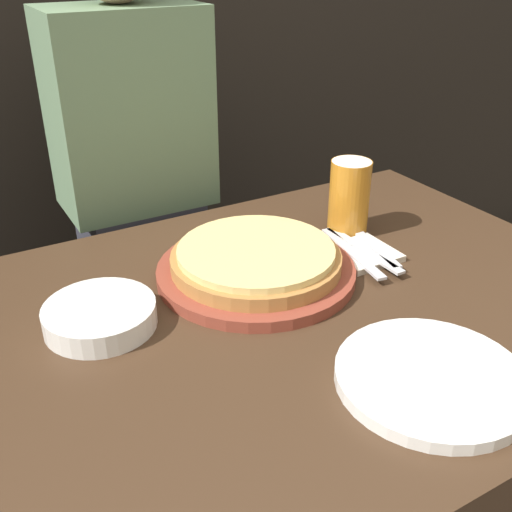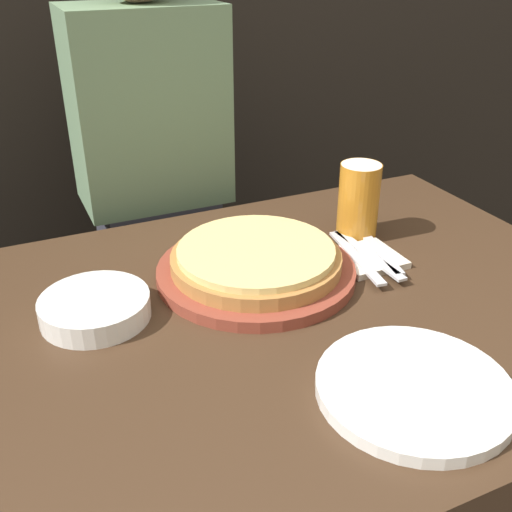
# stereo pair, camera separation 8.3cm
# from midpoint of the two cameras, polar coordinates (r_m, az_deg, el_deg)

# --- Properties ---
(dining_table) EXTENTS (1.20, 0.81, 0.72)m
(dining_table) POSITION_cam_midpoint_polar(r_m,az_deg,el_deg) (1.17, 2.69, -20.35)
(dining_table) COLOR #3D2819
(dining_table) RESTS_ON ground_plane
(pizza_on_board) EXTENTS (0.34, 0.34, 0.06)m
(pizza_on_board) POSITION_cam_midpoint_polar(r_m,az_deg,el_deg) (1.02, 2.34, -0.79)
(pizza_on_board) COLOR brown
(pizza_on_board) RESTS_ON dining_table
(beer_glass) EXTENTS (0.08, 0.08, 0.15)m
(beer_glass) POSITION_cam_midpoint_polar(r_m,az_deg,el_deg) (1.16, 11.81, 5.35)
(beer_glass) COLOR #B7701E
(beer_glass) RESTS_ON dining_table
(dinner_plate) EXTENTS (0.25, 0.25, 0.02)m
(dinner_plate) POSITION_cam_midpoint_polar(r_m,az_deg,el_deg) (0.82, 17.72, -12.00)
(dinner_plate) COLOR silver
(dinner_plate) RESTS_ON dining_table
(side_bowl) EXTENTS (0.17, 0.17, 0.04)m
(side_bowl) POSITION_cam_midpoint_polar(r_m,az_deg,el_deg) (0.94, -12.64, -4.88)
(side_bowl) COLOR silver
(side_bowl) RESTS_ON dining_table
(napkin_stack) EXTENTS (0.11, 0.11, 0.01)m
(napkin_stack) POSITION_cam_midpoint_polar(r_m,az_deg,el_deg) (1.10, 12.72, -0.26)
(napkin_stack) COLOR beige
(napkin_stack) RESTS_ON dining_table
(fork) EXTENTS (0.05, 0.20, 0.00)m
(fork) POSITION_cam_midpoint_polar(r_m,az_deg,el_deg) (1.08, 11.70, -0.13)
(fork) COLOR silver
(fork) RESTS_ON napkin_stack
(dinner_knife) EXTENTS (0.02, 0.20, 0.00)m
(dinner_knife) POSITION_cam_midpoint_polar(r_m,az_deg,el_deg) (1.10, 12.76, 0.13)
(dinner_knife) COLOR silver
(dinner_knife) RESTS_ON napkin_stack
(spoon) EXTENTS (0.05, 0.17, 0.00)m
(spoon) POSITION_cam_midpoint_polar(r_m,az_deg,el_deg) (1.11, 13.80, 0.38)
(spoon) COLOR silver
(spoon) RESTS_ON napkin_stack
(diner_person) EXTENTS (0.32, 0.20, 1.29)m
(diner_person) POSITION_cam_midpoint_polar(r_m,az_deg,el_deg) (1.44, -7.73, 3.22)
(diner_person) COLOR #33333D
(diner_person) RESTS_ON ground_plane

